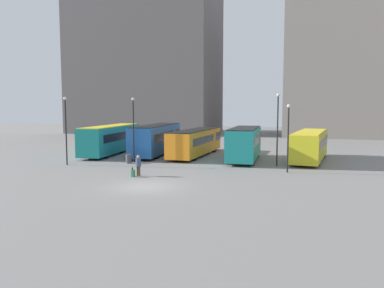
# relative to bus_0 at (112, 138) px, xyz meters

# --- Properties ---
(ground_plane) EXTENTS (160.00, 160.00, 0.00)m
(ground_plane) POSITION_rel_bus_0_xyz_m (10.69, -15.41, -1.74)
(ground_plane) COLOR slate
(building_block_left) EXTENTS (29.00, 17.48, 30.68)m
(building_block_left) POSITION_rel_bus_0_xyz_m (-10.65, 35.64, 13.60)
(building_block_left) COLOR #5B5656
(building_block_left) RESTS_ON ground_plane
(building_block_right) EXTENTS (28.34, 15.78, 35.24)m
(building_block_right) POSITION_rel_bus_0_xyz_m (31.69, 35.64, 15.88)
(building_block_right) COLOR gray
(building_block_right) RESTS_ON ground_plane
(bus_0) EXTENTS (3.65, 12.31, 3.18)m
(bus_0) POSITION_rel_bus_0_xyz_m (0.00, 0.00, 0.00)
(bus_0) COLOR #19847F
(bus_0) RESTS_ON ground_plane
(bus_1) EXTENTS (3.62, 12.43, 3.27)m
(bus_1) POSITION_rel_bus_0_xyz_m (5.00, 1.10, 0.05)
(bus_1) COLOR #1E56A3
(bus_1) RESTS_ON ground_plane
(bus_2) EXTENTS (2.95, 12.12, 2.82)m
(bus_2) POSITION_rel_bus_0_xyz_m (9.59, 1.09, -0.19)
(bus_2) COLOR orange
(bus_2) RESTS_ON ground_plane
(bus_3) EXTENTS (2.82, 9.13, 3.23)m
(bus_3) POSITION_rel_bus_0_xyz_m (15.19, -1.35, 0.01)
(bus_3) COLOR #19847F
(bus_3) RESTS_ON ground_plane
(bus_4) EXTENTS (3.86, 10.67, 2.89)m
(bus_4) POSITION_rel_bus_0_xyz_m (21.38, 0.19, -0.16)
(bus_4) COLOR gold
(bus_4) RESTS_ON ground_plane
(traveler) EXTENTS (0.42, 0.42, 1.58)m
(traveler) POSITION_rel_bus_0_xyz_m (8.62, -12.01, -0.80)
(traveler) COLOR #4C3828
(traveler) RESTS_ON ground_plane
(suitcase) EXTENTS (0.20, 0.34, 0.73)m
(suitcase) POSITION_rel_bus_0_xyz_m (8.39, -12.47, -1.48)
(suitcase) COLOR #28844C
(suitcase) RESTS_ON ground_plane
(lamp_post_0) EXTENTS (0.28, 0.28, 6.12)m
(lamp_post_0) POSITION_rel_bus_0_xyz_m (5.27, -5.57, 1.83)
(lamp_post_0) COLOR black
(lamp_post_0) RESTS_ON ground_plane
(lamp_post_1) EXTENTS (0.28, 0.28, 6.43)m
(lamp_post_1) POSITION_rel_bus_0_xyz_m (18.47, -4.15, 1.99)
(lamp_post_1) COLOR black
(lamp_post_1) RESTS_ON ground_plane
(lamp_post_2) EXTENTS (0.28, 0.28, 5.45)m
(lamp_post_2) POSITION_rel_bus_0_xyz_m (19.47, -7.29, 1.48)
(lamp_post_2) COLOR black
(lamp_post_2) RESTS_ON ground_plane
(lamp_post_3) EXTENTS (0.28, 0.28, 6.14)m
(lamp_post_3) POSITION_rel_bus_0_xyz_m (0.09, -8.69, 1.85)
(lamp_post_3) COLOR black
(lamp_post_3) RESTS_ON ground_plane
(trash_bin) EXTENTS (0.52, 0.52, 0.85)m
(trash_bin) POSITION_rel_bus_0_xyz_m (5.05, -6.27, -1.31)
(trash_bin) COLOR #47474C
(trash_bin) RESTS_ON ground_plane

